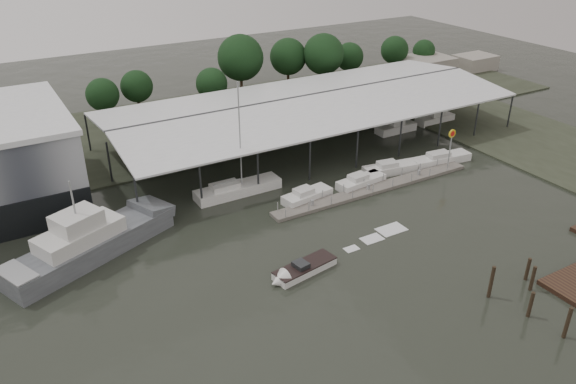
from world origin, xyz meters
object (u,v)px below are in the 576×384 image
grey_trawler (92,241)px  speedboat_underway (300,271)px  white_sailboat (237,189)px  shell_fuel_sign (451,141)px

grey_trawler → speedboat_underway: bearing=-62.9°
grey_trawler → white_sailboat: size_ratio=1.32×
grey_trawler → white_sailboat: (17.86, 4.65, -0.93)m
speedboat_underway → white_sailboat: bearing=-105.4°
shell_fuel_sign → grey_trawler: (-44.75, 2.89, -2.35)m
white_sailboat → speedboat_underway: (-1.99, -17.81, -0.26)m
grey_trawler → shell_fuel_sign: bearing=-26.9°
white_sailboat → speedboat_underway: white_sailboat is taller
speedboat_underway → shell_fuel_sign: bearing=-169.4°
shell_fuel_sign → speedboat_underway: 30.85m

